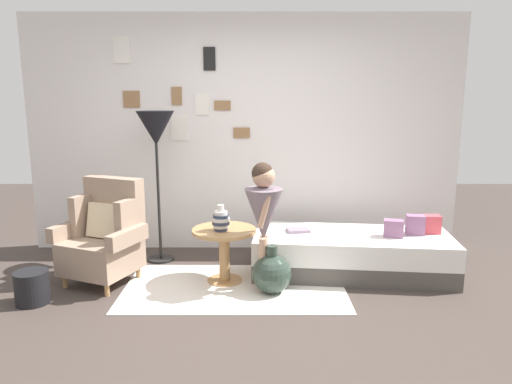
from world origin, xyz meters
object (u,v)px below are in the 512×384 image
Objects in this scene: side_table at (222,244)px; armchair at (103,236)px; book_on_daybed at (296,230)px; person_child at (261,209)px; magazine_basket at (29,288)px; demijohn_near at (270,273)px; daybed at (349,253)px; floor_lamp at (153,134)px; vase_striped at (219,220)px.

armchair is at bearing 178.36° from side_table.
armchair is 1.12m from side_table.
armchair is 4.41× the size of book_on_daybed.
book_on_daybed is at bearing 54.30° from person_child.
demijohn_near is at bearing 6.06° from magazine_basket.
daybed is 1.27m from side_table.
book_on_daybed is at bearing 63.76° from demijohn_near.
floor_lamp is at bearing 139.92° from side_table.
side_table is 1.37× the size of demijohn_near.
vase_striped is 0.21× the size of person_child.
daybed is at bearing 12.18° from vase_striped.
person_child reaches higher than demijohn_near.
vase_striped is 0.85m from book_on_daybed.
side_table is 0.55m from person_child.
floor_lamp is at bearing 51.24° from magazine_basket.
magazine_basket is at bearing -161.25° from book_on_daybed.
floor_lamp reaches higher than side_table.
person_child is 2.65× the size of demijohn_near.
side_table is at bearing -169.78° from daybed.
person_child is 0.58m from demijohn_near.
person_child reaches higher than vase_striped.
daybed is 1.70× the size of person_child.
side_table is 2.14× the size of magazine_basket.
floor_lamp is 1.36× the size of person_child.
side_table is 0.38× the size of floor_lamp.
armchair reaches higher than vase_striped.
armchair is 4.04× the size of vase_striped.
vase_striped is (1.09, -0.08, 0.17)m from armchair.
person_child is (1.09, -0.79, -0.60)m from floor_lamp.
armchair is at bearing 171.85° from person_child.
armchair is 0.49× the size of daybed.
person_child is (0.39, -0.13, 0.13)m from vase_striped.
side_table is (-1.24, -0.22, 0.17)m from daybed.
floor_lamp is at bearing 55.74° from armchair.
book_on_daybed is (1.44, -0.30, -0.93)m from floor_lamp.
book_on_daybed is (0.35, 0.49, -0.33)m from person_child.
demijohn_near is (1.55, -0.29, -0.26)m from armchair.
side_table is at bearing -40.08° from floor_lamp.
daybed is at bearing 30.87° from demijohn_near.
book_on_daybed is at bearing 170.31° from daybed.
magazine_basket is (-1.59, -0.47, -0.23)m from side_table.
floor_lamp is 1.84m from magazine_basket.
side_table reaches higher than demijohn_near.
armchair is 0.84× the size of person_child.
daybed is 1.11m from person_child.
armchair is at bearing -124.26° from floor_lamp.
person_child is 0.69m from book_on_daybed.
vase_striped is at bearing -116.77° from side_table.
armchair is 1.62× the size of side_table.
armchair is at bearing 169.48° from demijohn_near.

